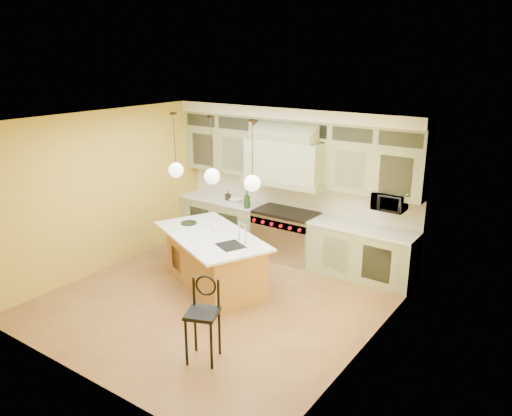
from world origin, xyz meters
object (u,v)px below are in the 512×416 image
Objects in this scene: range at (286,234)px; microwave at (389,202)px; counter_stool at (203,314)px; kitchen_island at (214,259)px.

range is 2.18m from microwave.
microwave is at bearing 52.40° from counter_stool.
microwave is at bearing 3.12° from range.
kitchen_island is 2.21m from counter_stool.
range is at bearing 101.79° from kitchen_island.
kitchen_island is at bearing -103.13° from range.
range is 2.21× the size of microwave.
counter_stool is at bearing -29.39° from kitchen_island.
microwave is at bearing 62.48° from kitchen_island.
range is at bearing -176.88° from microwave.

